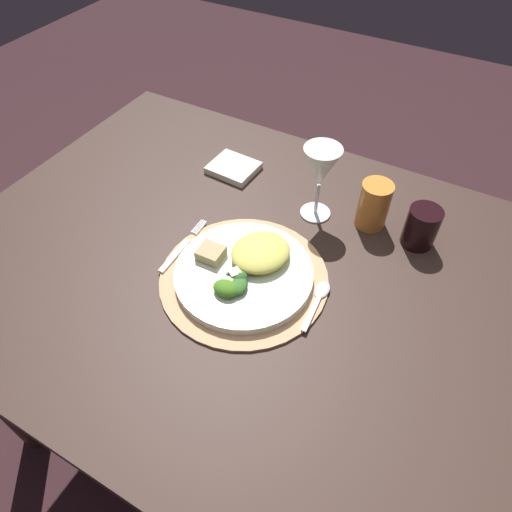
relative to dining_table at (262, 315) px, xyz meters
name	(u,v)px	position (x,y,z in m)	size (l,w,h in m)	color
ground_plane	(261,417)	(0.00, 0.00, -0.58)	(6.00, 6.00, 0.00)	#311C20
dining_table	(262,315)	(0.00, 0.00, 0.00)	(1.34, 0.94, 0.74)	#372720
placemat	(244,278)	(-0.02, -0.04, 0.16)	(0.34, 0.34, 0.01)	tan
dinner_plate	(244,274)	(-0.02, -0.04, 0.17)	(0.28, 0.28, 0.02)	silver
pasta_serving	(261,252)	(-0.01, 0.01, 0.20)	(0.12, 0.11, 0.03)	#D3CD56
salad_greens	(233,284)	(-0.02, -0.08, 0.19)	(0.07, 0.08, 0.03)	#356E29
bread_piece	(211,253)	(-0.10, -0.04, 0.19)	(0.05, 0.05, 0.02)	tan
fork	(181,248)	(-0.18, -0.04, 0.17)	(0.02, 0.17, 0.00)	silver
spoon	(319,297)	(0.13, -0.01, 0.17)	(0.03, 0.13, 0.01)	silver
napkin	(233,168)	(-0.22, 0.26, 0.17)	(0.11, 0.10, 0.02)	white
wine_glass	(321,169)	(0.02, 0.21, 0.28)	(0.08, 0.08, 0.18)	silver
amber_tumbler	(374,205)	(0.14, 0.24, 0.21)	(0.07, 0.07, 0.11)	orange
dark_tumbler	(421,227)	(0.25, 0.23, 0.20)	(0.07, 0.07, 0.09)	black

